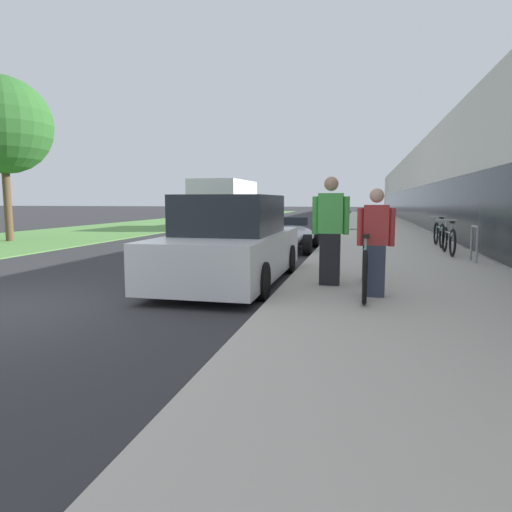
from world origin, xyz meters
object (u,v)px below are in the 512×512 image
tandem_bicycle (365,266)px  person_rider (375,243)px  cruiser_bike_middle (439,234)px  street_tree_near (3,126)px  person_bystander (330,231)px  moving_truck (227,204)px  parked_sedan_curbside (231,244)px  bike_rack_hoop (474,240)px  cruiser_bike_nearest (449,240)px  vintage_roadster_curbside (288,236)px

tandem_bicycle → person_rider: bearing=-65.6°
cruiser_bike_middle → street_tree_near: (-15.32, -0.44, 3.77)m
person_bystander → moving_truck: (-6.85, 16.88, 0.30)m
person_bystander → parked_sedan_curbside: size_ratio=0.39×
bike_rack_hoop → tandem_bicycle: bearing=-120.8°
moving_truck → cruiser_bike_nearest: bearing=-50.6°
parked_sedan_curbside → vintage_roadster_curbside: size_ratio=1.19×
street_tree_near → parked_sedan_curbside: bearing=-31.3°
person_rider → cruiser_bike_middle: 8.45m
cruiser_bike_middle → cruiser_bike_nearest: bearing=-92.3°
vintage_roadster_curbside → moving_truck: bearing=115.7°
bike_rack_hoop → cruiser_bike_middle: bearing=93.5°
person_rider → cruiser_bike_nearest: bearing=71.1°
bike_rack_hoop → street_tree_near: (-15.54, 3.19, 3.65)m
person_bystander → cruiser_bike_middle: size_ratio=0.99×
tandem_bicycle → bike_rack_hoop: 4.90m
tandem_bicycle → moving_truck: (-7.42, 17.37, 0.81)m
vintage_roadster_curbside → moving_truck: 11.87m
moving_truck → vintage_roadster_curbside: bearing=-64.3°
tandem_bicycle → cruiser_bike_middle: bearing=73.7°
cruiser_bike_nearest → parked_sedan_curbside: bearing=-134.6°
tandem_bicycle → cruiser_bike_nearest: bearing=68.8°
person_rider → tandem_bicycle: bearing=114.4°
cruiser_bike_nearest → moving_truck: (-9.62, 11.70, 0.83)m
tandem_bicycle → cruiser_bike_nearest: 6.08m
tandem_bicycle → person_rider: person_rider is taller
parked_sedan_curbside → moving_truck: moving_truck is taller
bike_rack_hoop → person_bystander: bearing=-129.5°
person_bystander → parked_sedan_curbside: person_bystander is taller
person_bystander → street_tree_near: size_ratio=0.30×
person_rider → vintage_roadster_curbside: (-2.44, 7.02, -0.49)m
cruiser_bike_nearest → cruiser_bike_middle: bearing=87.7°
parked_sedan_curbside → moving_truck: bearing=106.9°
cruiser_bike_nearest → street_tree_near: (-15.24, 1.73, 3.78)m
person_bystander → tandem_bicycle: bearing=-40.2°
bike_rack_hoop → vintage_roadster_curbside: vintage_roadster_curbside is taller
tandem_bicycle → parked_sedan_curbside: parked_sedan_curbside is taller
tandem_bicycle → moving_truck: size_ratio=0.38×
person_rider → vintage_roadster_curbside: bearing=109.1°
person_rider → cruiser_bike_middle: bearing=75.3°
person_bystander → vintage_roadster_curbside: person_bystander is taller
person_rider → cruiser_bike_nearest: person_rider is taller
moving_truck → street_tree_near: (-5.62, -9.97, 2.95)m
person_rider → cruiser_bike_nearest: (2.05, 5.99, -0.42)m
vintage_roadster_curbside → moving_truck: size_ratio=0.57×
person_rider → bike_rack_hoop: size_ratio=1.89×
parked_sedan_curbside → vintage_roadster_curbside: 5.74m
person_bystander → moving_truck: bearing=112.1°
cruiser_bike_nearest → street_tree_near: 15.79m
tandem_bicycle → moving_truck: moving_truck is taller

